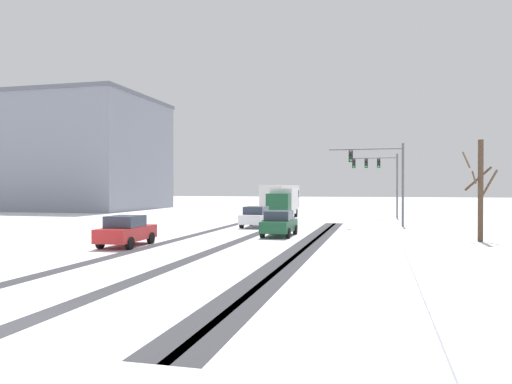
{
  "coord_description": "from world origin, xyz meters",
  "views": [
    {
      "loc": [
        7.94,
        -9.47,
        3.12
      ],
      "look_at": [
        0.0,
        22.18,
        2.8
      ],
      "focal_mm": 34.38,
      "sensor_mm": 36.0,
      "label": 1
    }
  ],
  "objects_px": {
    "bus_oncoming": "(281,197)",
    "office_building_far_left_block": "(54,154)",
    "car_white_lead": "(256,217)",
    "traffic_signal_near_right": "(382,171)",
    "traffic_signal_far_right": "(379,171)",
    "box_truck_delivery": "(283,202)",
    "car_dark_green_second": "(279,223)",
    "car_red_third": "(126,231)",
    "bare_tree_sidewalk_mid": "(480,188)"
  },
  "relations": [
    {
      "from": "traffic_signal_near_right",
      "to": "car_dark_green_second",
      "type": "bearing_deg",
      "value": -126.45
    },
    {
      "from": "traffic_signal_near_right",
      "to": "traffic_signal_far_right",
      "type": "distance_m",
      "value": 12.04
    },
    {
      "from": "bus_oncoming",
      "to": "bare_tree_sidewalk_mid",
      "type": "xyz_separation_m",
      "value": [
        16.95,
        -26.92,
        1.05
      ]
    },
    {
      "from": "traffic_signal_near_right",
      "to": "bare_tree_sidewalk_mid",
      "type": "xyz_separation_m",
      "value": [
        5.41,
        -8.83,
        -1.36
      ]
    },
    {
      "from": "bare_tree_sidewalk_mid",
      "to": "traffic_signal_far_right",
      "type": "bearing_deg",
      "value": 105.17
    },
    {
      "from": "car_dark_green_second",
      "to": "office_building_far_left_block",
      "type": "xyz_separation_m",
      "value": [
        -39.24,
        30.84,
        7.03
      ]
    },
    {
      "from": "box_truck_delivery",
      "to": "bus_oncoming",
      "type": "bearing_deg",
      "value": 102.36
    },
    {
      "from": "bare_tree_sidewalk_mid",
      "to": "office_building_far_left_block",
      "type": "bearing_deg",
      "value": 148.71
    },
    {
      "from": "office_building_far_left_block",
      "to": "traffic_signal_far_right",
      "type": "bearing_deg",
      "value": -12.61
    },
    {
      "from": "traffic_signal_far_right",
      "to": "box_truck_delivery",
      "type": "height_order",
      "value": "traffic_signal_far_right"
    },
    {
      "from": "traffic_signal_near_right",
      "to": "bare_tree_sidewalk_mid",
      "type": "height_order",
      "value": "traffic_signal_near_right"
    },
    {
      "from": "traffic_signal_far_right",
      "to": "car_dark_green_second",
      "type": "bearing_deg",
      "value": -106.52
    },
    {
      "from": "bus_oncoming",
      "to": "office_building_far_left_block",
      "type": "bearing_deg",
      "value": 173.14
    },
    {
      "from": "car_white_lead",
      "to": "office_building_far_left_block",
      "type": "relative_size",
      "value": 0.14
    },
    {
      "from": "bus_oncoming",
      "to": "office_building_far_left_block",
      "type": "xyz_separation_m",
      "value": [
        -34.09,
        4.1,
        5.86
      ]
    },
    {
      "from": "traffic_signal_far_right",
      "to": "bare_tree_sidewalk_mid",
      "type": "distance_m",
      "value": 21.69
    },
    {
      "from": "traffic_signal_near_right",
      "to": "car_red_third",
      "type": "xyz_separation_m",
      "value": [
        -13.18,
        -15.81,
        -3.59
      ]
    },
    {
      "from": "bare_tree_sidewalk_mid",
      "to": "car_white_lead",
      "type": "bearing_deg",
      "value": 156.01
    },
    {
      "from": "traffic_signal_far_right",
      "to": "box_truck_delivery",
      "type": "bearing_deg",
      "value": -162.44
    },
    {
      "from": "car_dark_green_second",
      "to": "bare_tree_sidewalk_mid",
      "type": "height_order",
      "value": "bare_tree_sidewalk_mid"
    },
    {
      "from": "traffic_signal_near_right",
      "to": "box_truck_delivery",
      "type": "bearing_deg",
      "value": 136.49
    },
    {
      "from": "car_white_lead",
      "to": "box_truck_delivery",
      "type": "distance_m",
      "value": 11.31
    },
    {
      "from": "traffic_signal_near_right",
      "to": "bare_tree_sidewalk_mid",
      "type": "bearing_deg",
      "value": -58.53
    },
    {
      "from": "box_truck_delivery",
      "to": "office_building_far_left_block",
      "type": "xyz_separation_m",
      "value": [
        -36.06,
        13.1,
        6.22
      ]
    },
    {
      "from": "car_red_third",
      "to": "traffic_signal_near_right",
      "type": "bearing_deg",
      "value": 50.18
    },
    {
      "from": "traffic_signal_far_right",
      "to": "bus_oncoming",
      "type": "xyz_separation_m",
      "value": [
        -11.29,
        6.05,
        -2.75
      ]
    },
    {
      "from": "traffic_signal_near_right",
      "to": "bus_oncoming",
      "type": "distance_m",
      "value": 21.59
    },
    {
      "from": "traffic_signal_near_right",
      "to": "car_dark_green_second",
      "type": "distance_m",
      "value": 11.34
    },
    {
      "from": "bus_oncoming",
      "to": "office_building_far_left_block",
      "type": "distance_m",
      "value": 34.83
    },
    {
      "from": "traffic_signal_near_right",
      "to": "car_white_lead",
      "type": "xyz_separation_m",
      "value": [
        -9.51,
        -2.19,
        -3.59
      ]
    },
    {
      "from": "bus_oncoming",
      "to": "office_building_far_left_block",
      "type": "height_order",
      "value": "office_building_far_left_block"
    },
    {
      "from": "office_building_far_left_block",
      "to": "bare_tree_sidewalk_mid",
      "type": "bearing_deg",
      "value": -31.29
    },
    {
      "from": "traffic_signal_near_right",
      "to": "traffic_signal_far_right",
      "type": "bearing_deg",
      "value": 91.2
    },
    {
      "from": "traffic_signal_near_right",
      "to": "box_truck_delivery",
      "type": "distance_m",
      "value": 13.49
    },
    {
      "from": "traffic_signal_near_right",
      "to": "traffic_signal_far_right",
      "type": "height_order",
      "value": "same"
    },
    {
      "from": "car_dark_green_second",
      "to": "box_truck_delivery",
      "type": "height_order",
      "value": "box_truck_delivery"
    },
    {
      "from": "traffic_signal_near_right",
      "to": "car_white_lead",
      "type": "relative_size",
      "value": 1.57
    },
    {
      "from": "bare_tree_sidewalk_mid",
      "to": "office_building_far_left_block",
      "type": "xyz_separation_m",
      "value": [
        -51.04,
        31.02,
        4.8
      ]
    },
    {
      "from": "traffic_signal_near_right",
      "to": "office_building_far_left_block",
      "type": "bearing_deg",
      "value": 154.07
    },
    {
      "from": "car_dark_green_second",
      "to": "bus_oncoming",
      "type": "distance_m",
      "value": 27.25
    },
    {
      "from": "traffic_signal_near_right",
      "to": "office_building_far_left_block",
      "type": "height_order",
      "value": "office_building_far_left_block"
    },
    {
      "from": "bus_oncoming",
      "to": "car_white_lead",
      "type": "bearing_deg",
      "value": -84.28
    },
    {
      "from": "box_truck_delivery",
      "to": "bare_tree_sidewalk_mid",
      "type": "relative_size",
      "value": 1.28
    },
    {
      "from": "car_white_lead",
      "to": "office_building_far_left_block",
      "type": "height_order",
      "value": "office_building_far_left_block"
    },
    {
      "from": "car_dark_green_second",
      "to": "box_truck_delivery",
      "type": "xyz_separation_m",
      "value": [
        -3.18,
        17.74,
        0.82
      ]
    },
    {
      "from": "office_building_far_left_block",
      "to": "bus_oncoming",
      "type": "bearing_deg",
      "value": -6.86
    },
    {
      "from": "car_dark_green_second",
      "to": "bare_tree_sidewalk_mid",
      "type": "relative_size",
      "value": 0.7
    },
    {
      "from": "car_dark_green_second",
      "to": "bus_oncoming",
      "type": "relative_size",
      "value": 0.37
    },
    {
      "from": "traffic_signal_far_right",
      "to": "car_dark_green_second",
      "type": "xyz_separation_m",
      "value": [
        -6.14,
        -20.69,
        -3.92
      ]
    },
    {
      "from": "car_white_lead",
      "to": "bus_oncoming",
      "type": "height_order",
      "value": "bus_oncoming"
    }
  ]
}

